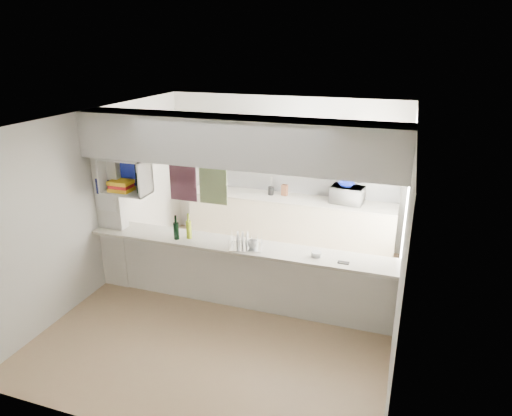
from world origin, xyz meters
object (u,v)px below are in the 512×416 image
at_px(microwave, 347,195).
at_px(wine_bottles, 183,230).
at_px(bowl, 346,185).
at_px(dish_rack, 245,241).

bearing_deg(microwave, wine_bottles, 56.92).
bearing_deg(bowl, microwave, 20.68).
relative_size(bowl, dish_rack, 0.54).
xyz_separation_m(dish_rack, wine_bottles, (-0.90, -0.01, 0.04)).
bearing_deg(wine_bottles, bowl, 49.00).
relative_size(dish_rack, wine_bottles, 1.35).
xyz_separation_m(microwave, bowl, (-0.03, -0.01, 0.18)).
bearing_deg(dish_rack, wine_bottles, 166.44).
bearing_deg(wine_bottles, microwave, 48.72).
height_order(microwave, dish_rack, microwave).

